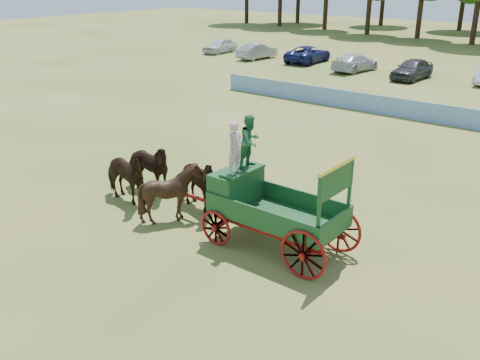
% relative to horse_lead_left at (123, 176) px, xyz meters
% --- Properties ---
extents(ground, '(160.00, 160.00, 0.00)m').
position_rel_horse_lead_left_xyz_m(ground, '(4.68, -0.86, -0.95)').
color(ground, olive).
rests_on(ground, ground).
extents(horse_lead_left, '(2.28, 1.10, 1.90)m').
position_rel_horse_lead_left_xyz_m(horse_lead_left, '(0.00, 0.00, 0.00)').
color(horse_lead_left, black).
rests_on(horse_lead_left, ground).
extents(horse_lead_right, '(2.34, 1.23, 1.90)m').
position_rel_horse_lead_left_xyz_m(horse_lead_right, '(0.00, 1.10, 0.00)').
color(horse_lead_right, black).
rests_on(horse_lead_right, ground).
extents(horse_wheel_left, '(2.06, 1.93, 1.90)m').
position_rel_horse_lead_left_xyz_m(horse_wheel_left, '(2.40, 0.00, 0.00)').
color(horse_wheel_left, black).
rests_on(horse_wheel_left, ground).
extents(horse_wheel_right, '(2.38, 1.37, 1.90)m').
position_rel_horse_lead_left_xyz_m(horse_wheel_right, '(2.40, 1.10, 0.00)').
color(horse_wheel_right, black).
rests_on(horse_wheel_right, ground).
extents(farm_dray, '(6.00, 2.00, 3.71)m').
position_rel_horse_lead_left_xyz_m(farm_dray, '(5.36, 0.58, 0.68)').
color(farm_dray, maroon).
rests_on(farm_dray, ground).
extents(sponsor_banner, '(26.00, 0.08, 1.05)m').
position_rel_horse_lead_left_xyz_m(sponsor_banner, '(3.68, 17.14, -0.43)').
color(sponsor_banner, '#1C5799').
rests_on(sponsor_banner, ground).
extents(parked_cars, '(38.29, 7.35, 1.65)m').
position_rel_horse_lead_left_xyz_m(parked_cars, '(-1.48, 29.30, -0.21)').
color(parked_cars, silver).
rests_on(parked_cars, ground).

